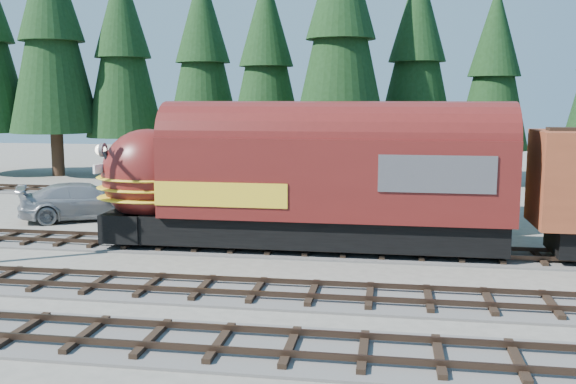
# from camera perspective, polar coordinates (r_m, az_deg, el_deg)

# --- Properties ---
(ground) EXTENTS (120.00, 120.00, 0.00)m
(ground) POSITION_cam_1_polar(r_m,az_deg,el_deg) (22.42, 4.34, -7.81)
(ground) COLOR #6B665B
(ground) RESTS_ON ground
(track_spur) EXTENTS (32.00, 3.20, 0.33)m
(track_spur) POSITION_cam_1_polar(r_m,az_deg,el_deg) (41.64, -7.35, -0.21)
(track_spur) COLOR #4C4947
(track_spur) RESTS_ON ground
(depot) EXTENTS (12.80, 7.00, 5.30)m
(depot) POSITION_cam_1_polar(r_m,az_deg,el_deg) (32.18, 5.99, 2.50)
(depot) COLOR gold
(depot) RESTS_ON ground
(conifer_backdrop) EXTENTS (80.40, 20.84, 16.94)m
(conifer_backdrop) POSITION_cam_1_polar(r_m,az_deg,el_deg) (46.58, 10.08, 13.01)
(conifer_backdrop) COLOR black
(conifer_backdrop) RESTS_ON ground
(locomotive) EXTENTS (17.03, 3.38, 4.63)m
(locomotive) POSITION_cam_1_polar(r_m,az_deg,el_deg) (26.02, 0.14, 0.53)
(locomotive) COLOR black
(locomotive) RESTS_ON ground
(caboose) EXTENTS (10.23, 2.97, 5.32)m
(caboose) POSITION_cam_1_polar(r_m,az_deg,el_deg) (40.59, -3.38, 3.28)
(caboose) COLOR black
(caboose) RESTS_ON ground
(pickup_truck_a) EXTENTS (7.51, 5.51, 1.90)m
(pickup_truck_a) POSITION_cam_1_polar(r_m,az_deg,el_deg) (33.42, -8.08, -0.80)
(pickup_truck_a) COLOR black
(pickup_truck_a) RESTS_ON ground
(pickup_truck_b) EXTENTS (6.98, 5.45, 1.89)m
(pickup_truck_b) POSITION_cam_1_polar(r_m,az_deg,el_deg) (34.72, -17.59, -0.78)
(pickup_truck_b) COLOR #95989C
(pickup_truck_b) RESTS_ON ground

